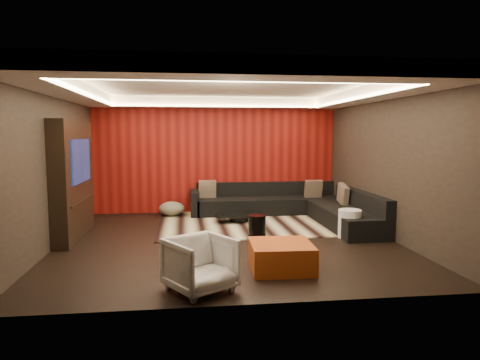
{
  "coord_description": "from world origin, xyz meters",
  "views": [
    {
      "loc": [
        -0.74,
        -7.65,
        1.93
      ],
      "look_at": [
        0.3,
        0.6,
        1.05
      ],
      "focal_mm": 32.0,
      "sensor_mm": 36.0,
      "label": 1
    }
  ],
  "objects": [
    {
      "name": "rug",
      "position": [
        0.65,
        1.46,
        0.01
      ],
      "size": [
        4.02,
        3.03,
        0.02
      ],
      "primitive_type": "cube",
      "rotation": [
        0.0,
        0.0,
        0.01
      ],
      "color": "#C6BB91",
      "rests_on": "floor"
    },
    {
      "name": "white_side_table",
      "position": [
        2.3,
        -0.07,
        0.27
      ],
      "size": [
        0.46,
        0.46,
        0.53
      ],
      "primitive_type": "cylinder",
      "rotation": [
        0.0,
        0.0,
        0.09
      ],
      "color": "silver",
      "rests_on": "floor"
    },
    {
      "name": "cove_back",
      "position": [
        0.0,
        2.36,
        2.6
      ],
      "size": [
        4.8,
        0.08,
        0.04
      ],
      "primitive_type": "cube",
      "color": "#FFD899",
      "rests_on": "ground"
    },
    {
      "name": "armchair",
      "position": [
        -0.58,
        -2.5,
        0.34
      ],
      "size": [
        1.01,
        1.02,
        0.68
      ],
      "primitive_type": "imported",
      "rotation": [
        0.0,
        0.0,
        0.56
      ],
      "color": "silver",
      "rests_on": "floor"
    },
    {
      "name": "sectional_sofa",
      "position": [
        1.73,
        1.86,
        0.26
      ],
      "size": [
        3.65,
        3.5,
        0.75
      ],
      "color": "black",
      "rests_on": "floor"
    },
    {
      "name": "soffit_back",
      "position": [
        0.0,
        2.7,
        2.69
      ],
      "size": [
        6.0,
        0.6,
        0.22
      ],
      "primitive_type": "cube",
      "color": "silver",
      "rests_on": "ground"
    },
    {
      "name": "cove_right",
      "position": [
        2.36,
        0.0,
        2.6
      ],
      "size": [
        0.08,
        4.8,
        0.04
      ],
      "primitive_type": "cube",
      "color": "#FFD899",
      "rests_on": "ground"
    },
    {
      "name": "wall_back",
      "position": [
        0.0,
        3.01,
        1.4
      ],
      "size": [
        6.0,
        0.02,
        2.8
      ],
      "primitive_type": "cube",
      "color": "black",
      "rests_on": "ground"
    },
    {
      "name": "cove_left",
      "position": [
        -2.36,
        0.0,
        2.6
      ],
      "size": [
        0.08,
        4.8,
        0.04
      ],
      "primitive_type": "cube",
      "color": "#FFD899",
      "rests_on": "ground"
    },
    {
      "name": "drum_stool",
      "position": [
        0.58,
        0.21,
        0.22
      ],
      "size": [
        0.44,
        0.44,
        0.4
      ],
      "primitive_type": "cylinder",
      "rotation": [
        0.0,
        0.0,
        0.38
      ],
      "color": "black",
      "rests_on": "rug"
    },
    {
      "name": "soffit_right",
      "position": [
        2.7,
        0.0,
        2.69
      ],
      "size": [
        0.6,
        4.8,
        0.22
      ],
      "primitive_type": "cube",
      "color": "silver",
      "rests_on": "ground"
    },
    {
      "name": "throw_pillows",
      "position": [
        1.6,
        2.14,
        0.62
      ],
      "size": [
        3.21,
        1.67,
        0.5
      ],
      "color": "#C1A88D",
      "rests_on": "sectional_sofa"
    },
    {
      "name": "ceiling",
      "position": [
        0.0,
        0.0,
        2.81
      ],
      "size": [
        6.0,
        6.0,
        0.02
      ],
      "primitive_type": "cube",
      "color": "silver",
      "rests_on": "ground"
    },
    {
      "name": "cove_front",
      "position": [
        0.0,
        -2.36,
        2.6
      ],
      "size": [
        4.8,
        0.08,
        0.04
      ],
      "primitive_type": "cube",
      "color": "#FFD899",
      "rests_on": "ground"
    },
    {
      "name": "coffee_table",
      "position": [
        0.39,
        1.62,
        0.11
      ],
      "size": [
        1.45,
        1.45,
        0.19
      ],
      "primitive_type": "cylinder",
      "rotation": [
        0.0,
        0.0,
        0.38
      ],
      "color": "black",
      "rests_on": "rug"
    },
    {
      "name": "wall_right",
      "position": [
        3.01,
        0.0,
        1.4
      ],
      "size": [
        0.02,
        6.0,
        2.8
      ],
      "primitive_type": "cube",
      "color": "black",
      "rests_on": "ground"
    },
    {
      "name": "tv_screen",
      "position": [
        -2.69,
        0.6,
        1.45
      ],
      "size": [
        0.04,
        1.3,
        0.8
      ],
      "primitive_type": "cube",
      "color": "black",
      "rests_on": "ground"
    },
    {
      "name": "tv_surround",
      "position": [
        -2.85,
        0.6,
        1.1
      ],
      "size": [
        0.3,
        2.0,
        2.2
      ],
      "primitive_type": "cube",
      "color": "black",
      "rests_on": "ground"
    },
    {
      "name": "soffit_front",
      "position": [
        0.0,
        -2.7,
        2.69
      ],
      "size": [
        6.0,
        0.6,
        0.22
      ],
      "primitive_type": "cube",
      "color": "silver",
      "rests_on": "ground"
    },
    {
      "name": "striped_pouf",
      "position": [
        -1.1,
        2.49,
        0.19
      ],
      "size": [
        0.72,
        0.72,
        0.33
      ],
      "primitive_type": "ellipsoid",
      "rotation": [
        0.0,
        0.0,
        0.21
      ],
      "color": "beige",
      "rests_on": "rug"
    },
    {
      "name": "floor",
      "position": [
        0.0,
        0.0,
        -0.01
      ],
      "size": [
        6.0,
        6.0,
        0.02
      ],
      "primitive_type": "cube",
      "color": "black",
      "rests_on": "ground"
    },
    {
      "name": "orange_ottoman",
      "position": [
        0.59,
        -1.78,
        0.19
      ],
      "size": [
        0.91,
        0.91,
        0.39
      ],
      "primitive_type": "cube",
      "rotation": [
        0.0,
        0.0,
        -0.05
      ],
      "color": "#8F4912",
      "rests_on": "floor"
    },
    {
      "name": "red_feature_wall",
      "position": [
        0.0,
        2.97,
        1.4
      ],
      "size": [
        5.98,
        0.05,
        2.78
      ],
      "primitive_type": "cube",
      "color": "#6B0C0A",
      "rests_on": "ground"
    },
    {
      "name": "soffit_left",
      "position": [
        -2.7,
        0.0,
        2.69
      ],
      "size": [
        0.6,
        4.8,
        0.22
      ],
      "primitive_type": "cube",
      "color": "silver",
      "rests_on": "ground"
    },
    {
      "name": "wall_left",
      "position": [
        -3.01,
        0.0,
        1.4
      ],
      "size": [
        0.02,
        6.0,
        2.8
      ],
      "primitive_type": "cube",
      "color": "black",
      "rests_on": "ground"
    },
    {
      "name": "tv_shelf",
      "position": [
        -2.69,
        0.6,
        0.7
      ],
      "size": [
        0.04,
        1.6,
        0.04
      ],
      "primitive_type": "cube",
      "color": "black",
      "rests_on": "ground"
    }
  ]
}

